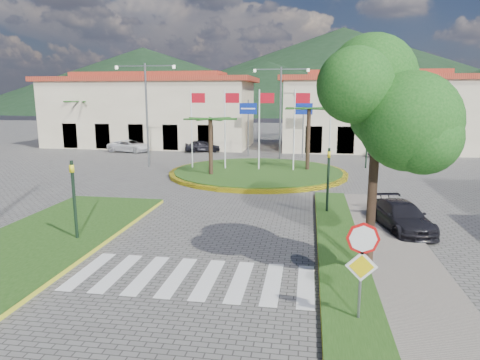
# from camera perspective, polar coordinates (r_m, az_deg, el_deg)

# --- Properties ---
(ground) EXTENTS (160.00, 160.00, 0.00)m
(ground) POSITION_cam_1_polar(r_m,az_deg,el_deg) (10.46, -13.16, -21.45)
(ground) COLOR #5B5956
(ground) RESTS_ON ground
(sidewalk_right) EXTENTS (4.00, 28.00, 0.15)m
(sidewalk_right) POSITION_cam_1_polar(r_m,az_deg,el_deg) (11.76, 21.04, -17.59)
(sidewalk_right) COLOR gray
(sidewalk_right) RESTS_ON ground
(verge_right) EXTENTS (1.60, 28.00, 0.18)m
(verge_right) POSITION_cam_1_polar(r_m,az_deg,el_deg) (11.56, 14.93, -17.62)
(verge_right) COLOR #1F4513
(verge_right) RESTS_ON ground
(median_left) EXTENTS (5.00, 14.00, 0.18)m
(median_left) POSITION_cam_1_polar(r_m,az_deg,el_deg) (18.16, -25.23, -7.53)
(median_left) COLOR #1F4513
(median_left) RESTS_ON ground
(crosswalk) EXTENTS (8.00, 3.00, 0.01)m
(crosswalk) POSITION_cam_1_polar(r_m,az_deg,el_deg) (13.79, -6.74, -12.78)
(crosswalk) COLOR silver
(crosswalk) RESTS_ON ground
(roundabout_island) EXTENTS (12.70, 12.70, 6.00)m
(roundabout_island) POSITION_cam_1_polar(r_m,az_deg,el_deg) (30.78, 2.42, 1.07)
(roundabout_island) COLOR yellow
(roundabout_island) RESTS_ON ground
(stop_sign) EXTENTS (0.80, 0.11, 2.65)m
(stop_sign) POSITION_cam_1_polar(r_m,az_deg,el_deg) (10.83, 15.95, -9.80)
(stop_sign) COLOR slate
(stop_sign) RESTS_ON ground
(deciduous_tree) EXTENTS (3.60, 3.60, 6.80)m
(deciduous_tree) POSITION_cam_1_polar(r_m,az_deg,el_deg) (13.24, 17.85, 8.87)
(deciduous_tree) COLOR black
(deciduous_tree) RESTS_ON ground
(traffic_light_left) EXTENTS (0.15, 0.18, 3.20)m
(traffic_light_left) POSITION_cam_1_polar(r_m,az_deg,el_deg) (17.40, -21.28, -1.67)
(traffic_light_left) COLOR black
(traffic_light_left) RESTS_ON ground
(traffic_light_right) EXTENTS (0.15, 0.18, 3.20)m
(traffic_light_right) POSITION_cam_1_polar(r_m,az_deg,el_deg) (20.44, 11.68, 0.70)
(traffic_light_right) COLOR black
(traffic_light_right) RESTS_ON ground
(traffic_light_far) EXTENTS (0.18, 0.15, 3.20)m
(traffic_light_far) POSITION_cam_1_polar(r_m,az_deg,el_deg) (34.57, 16.57, 4.71)
(traffic_light_far) COLOR black
(traffic_light_far) RESTS_ON ground
(direction_sign_west) EXTENTS (1.60, 0.14, 5.20)m
(direction_sign_west) POSITION_cam_1_polar(r_m,az_deg,el_deg) (39.51, 1.10, 8.24)
(direction_sign_west) COLOR slate
(direction_sign_west) RESTS_ON ground
(direction_sign_east) EXTENTS (1.60, 0.14, 5.20)m
(direction_sign_east) POSITION_cam_1_polar(r_m,az_deg,el_deg) (39.12, 8.44, 8.09)
(direction_sign_east) COLOR slate
(direction_sign_east) RESTS_ON ground
(street_lamp_centre) EXTENTS (4.80, 0.16, 8.00)m
(street_lamp_centre) POSITION_cam_1_polar(r_m,az_deg,el_deg) (38.19, 5.42, 9.54)
(street_lamp_centre) COLOR slate
(street_lamp_centre) RESTS_ON ground
(street_lamp_west) EXTENTS (4.80, 0.16, 8.00)m
(street_lamp_west) POSITION_cam_1_polar(r_m,az_deg,el_deg) (34.48, -12.34, 9.16)
(street_lamp_west) COLOR slate
(street_lamp_west) RESTS_ON ground
(building_left) EXTENTS (23.32, 9.54, 8.05)m
(building_left) POSITION_cam_1_polar(r_m,az_deg,el_deg) (49.35, -11.81, 9.04)
(building_left) COLOR beige
(building_left) RESTS_ON ground
(building_right) EXTENTS (19.08, 9.54, 8.05)m
(building_right) POSITION_cam_1_polar(r_m,az_deg,el_deg) (46.57, 17.33, 8.66)
(building_right) COLOR beige
(building_right) RESTS_ON ground
(hill_far_west) EXTENTS (140.00, 140.00, 22.00)m
(hill_far_west) POSITION_cam_1_polar(r_m,az_deg,el_deg) (159.34, -12.71, 12.92)
(hill_far_west) COLOR black
(hill_far_west) RESTS_ON ground
(hill_far_mid) EXTENTS (180.00, 180.00, 30.00)m
(hill_far_mid) POSITION_cam_1_polar(r_m,az_deg,el_deg) (168.74, 13.47, 14.14)
(hill_far_mid) COLOR black
(hill_far_mid) RESTS_ON ground
(hill_near_back) EXTENTS (110.00, 110.00, 16.00)m
(hill_near_back) POSITION_cam_1_polar(r_m,az_deg,el_deg) (138.77, 3.66, 12.22)
(hill_near_back) COLOR black
(hill_near_back) RESTS_ON ground
(white_van) EXTENTS (4.58, 2.66, 1.20)m
(white_van) POSITION_cam_1_polar(r_m,az_deg,el_deg) (44.28, -14.53, 4.40)
(white_van) COLOR silver
(white_van) RESTS_ON ground
(car_dark_a) EXTENTS (3.81, 2.36, 1.21)m
(car_dark_a) POSITION_cam_1_polar(r_m,az_deg,el_deg) (43.10, -4.99, 4.55)
(car_dark_a) COLOR black
(car_dark_a) RESTS_ON ground
(car_dark_b) EXTENTS (3.55, 1.89, 1.11)m
(car_dark_b) POSITION_cam_1_polar(r_m,az_deg,el_deg) (40.91, 19.11, 3.54)
(car_dark_b) COLOR black
(car_dark_b) RESTS_ON ground
(car_side_right) EXTENTS (2.53, 4.38, 1.19)m
(car_side_right) POSITION_cam_1_polar(r_m,az_deg,el_deg) (19.26, 20.73, -4.57)
(car_side_right) COLOR black
(car_side_right) RESTS_ON ground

